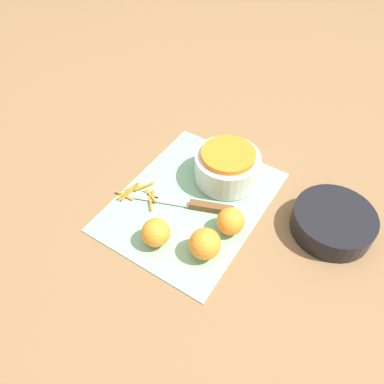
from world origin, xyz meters
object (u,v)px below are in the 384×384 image
Objects in this scene: bowl_speckled at (227,166)px; orange_back at (154,232)px; orange_right at (231,221)px; knife at (201,205)px; bowl_dark at (333,222)px; orange_left at (205,244)px.

bowl_speckled is 0.27m from orange_back.
orange_right is 0.18m from orange_back.
bowl_speckled is at bearing -111.66° from knife.
bowl_dark is 0.31m from orange_left.
orange_right is (0.15, 0.09, -0.01)m from bowl_speckled.
bowl_speckled is 2.55× the size of orange_back.
bowl_speckled is 2.59× the size of orange_right.
knife is at bearing -69.26° from bowl_dark.
bowl_dark is (0.01, 0.30, -0.02)m from bowl_speckled.
orange_right reaches higher than knife.
bowl_speckled is at bearing 171.83° from orange_back.
bowl_speckled is 0.18m from orange_right.
bowl_dark is at bearing 127.79° from orange_back.
knife is at bearing -104.44° from orange_right.
orange_left is 0.09m from orange_right.
orange_left is at bearing 104.29° from knife.
orange_left is (0.11, 0.08, 0.03)m from knife.
orange_back is at bearing -47.28° from orange_right.
orange_right is at bearing -55.83° from bowl_dark.
bowl_dark is at bearing 124.17° from orange_right.
bowl_speckled is 2.36× the size of orange_left.
orange_left is (0.24, 0.08, -0.01)m from bowl_speckled.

